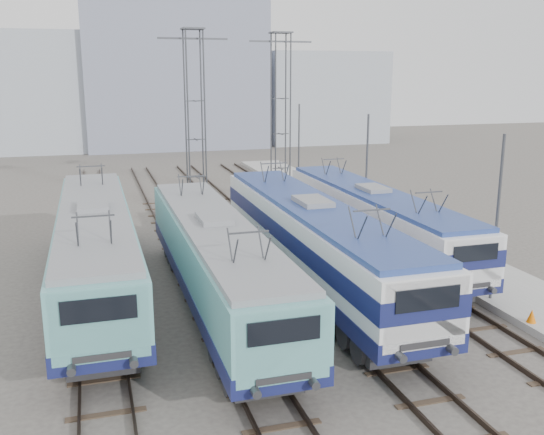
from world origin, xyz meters
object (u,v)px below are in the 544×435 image
(locomotive_far_left, at_px, (96,244))
(locomotive_center_right, at_px, (314,237))
(locomotive_center_left, at_px, (216,257))
(safety_cone, at_px, (532,316))
(locomotive_far_right, at_px, (373,217))
(catenary_tower_west, at_px, (195,114))
(mast_front, at_px, (497,222))
(mast_mid, at_px, (366,175))
(mast_rear, at_px, (299,150))
(catenary_tower_east, at_px, (281,111))

(locomotive_far_left, relative_size, locomotive_center_right, 0.99)
(locomotive_center_left, relative_size, safety_cone, 35.59)
(locomotive_far_right, height_order, catenary_tower_west, catenary_tower_west)
(catenary_tower_west, distance_m, mast_front, 22.00)
(mast_mid, height_order, mast_rear, same)
(locomotive_far_right, distance_m, catenary_tower_east, 15.49)
(locomotive_far_right, height_order, mast_front, mast_front)
(locomotive_center_right, distance_m, locomotive_far_right, 5.67)
(locomotive_center_right, bearing_deg, mast_mid, 52.54)
(catenary_tower_east, bearing_deg, locomotive_far_right, -89.04)
(locomotive_center_left, height_order, catenary_tower_east, catenary_tower_east)
(locomotive_far_left, height_order, mast_front, mast_front)
(locomotive_center_right, bearing_deg, catenary_tower_west, 97.87)
(locomotive_far_left, xyz_separation_m, locomotive_center_right, (9.00, -1.80, 0.07))
(locomotive_far_left, distance_m, mast_mid, 16.71)
(locomotive_center_left, bearing_deg, locomotive_center_right, 13.97)
(locomotive_center_left, xyz_separation_m, locomotive_center_right, (4.50, 1.12, 0.17))
(mast_front, bearing_deg, safety_cone, -92.23)
(catenary_tower_east, height_order, mast_mid, catenary_tower_east)
(locomotive_center_left, relative_size, locomotive_far_right, 1.03)
(locomotive_far_left, distance_m, safety_cone, 17.35)
(locomotive_center_right, distance_m, catenary_tower_east, 19.25)
(catenary_tower_west, xyz_separation_m, mast_front, (8.60, -20.00, -3.14))
(locomotive_center_left, distance_m, mast_mid, 14.42)
(locomotive_far_left, distance_m, locomotive_far_right, 13.60)
(locomotive_center_left, distance_m, mast_rear, 24.03)
(mast_mid, relative_size, safety_cone, 13.93)
(locomotive_center_left, bearing_deg, mast_rear, 63.12)
(locomotive_far_left, xyz_separation_m, mast_rear, (15.35, 18.49, 1.17))
(locomotive_center_right, distance_m, mast_rear, 21.29)
(locomotive_far_left, xyz_separation_m, catenary_tower_east, (13.25, 16.49, 4.32))
(catenary_tower_east, height_order, safety_cone, catenary_tower_east)
(locomotive_center_right, bearing_deg, locomotive_far_left, 168.72)
(locomotive_center_right, distance_m, mast_front, 7.44)
(locomotive_center_right, relative_size, catenary_tower_east, 1.57)
(locomotive_center_right, bearing_deg, safety_cone, -45.15)
(locomotive_center_right, xyz_separation_m, locomotive_far_right, (4.50, 3.44, -0.17))
(safety_cone, bearing_deg, locomotive_far_right, 100.20)
(mast_rear, distance_m, safety_cone, 26.73)
(locomotive_far_left, relative_size, mast_front, 2.68)
(locomotive_far_left, bearing_deg, mast_mid, 22.92)
(locomotive_center_left, relative_size, mast_rear, 2.56)
(locomotive_center_left, distance_m, locomotive_center_right, 4.64)
(locomotive_center_left, distance_m, locomotive_far_right, 10.09)
(locomotive_far_left, bearing_deg, mast_front, -19.74)
(catenary_tower_east, distance_m, safety_cone, 25.39)
(locomotive_center_right, relative_size, catenary_tower_west, 1.57)
(locomotive_far_left, relative_size, safety_cone, 37.26)
(locomotive_far_left, xyz_separation_m, catenary_tower_west, (6.75, 14.49, 4.32))
(locomotive_far_right, bearing_deg, catenary_tower_west, 117.72)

